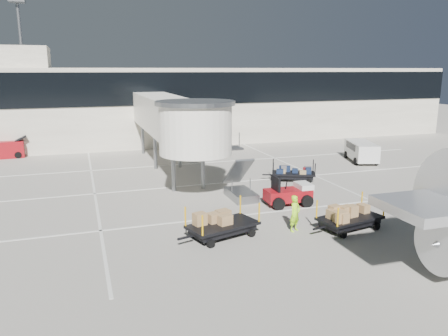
% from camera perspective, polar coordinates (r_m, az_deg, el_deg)
% --- Properties ---
extents(ground, '(140.00, 140.00, 0.00)m').
position_cam_1_polar(ground, '(23.46, 9.81, -6.98)').
color(ground, '#B0AA9E').
rests_on(ground, ground).
extents(lane_markings, '(40.00, 30.00, 0.02)m').
position_cam_1_polar(lane_markings, '(31.39, 0.70, -1.71)').
color(lane_markings, silver).
rests_on(lane_markings, ground).
extents(terminal, '(64.00, 12.11, 15.20)m').
position_cam_1_polar(terminal, '(50.52, -6.70, 8.40)').
color(terminal, '#ECE7CB').
rests_on(terminal, ground).
extents(jet_bridge, '(5.70, 20.40, 6.03)m').
position_cam_1_polar(jet_bridge, '(32.54, -6.53, 6.37)').
color(jet_bridge, white).
rests_on(jet_bridge, ground).
extents(baggage_tug, '(2.78, 1.81, 1.79)m').
position_cam_1_polar(baggage_tug, '(26.10, 8.49, -3.40)').
color(baggage_tug, maroon).
rests_on(baggage_tug, ground).
extents(suitcase_cart, '(3.73, 2.63, 1.46)m').
position_cam_1_polar(suitcase_cart, '(31.76, 9.14, -0.73)').
color(suitcase_cart, black).
rests_on(suitcase_cart, ground).
extents(box_cart_near, '(4.08, 2.21, 1.57)m').
position_cam_1_polar(box_cart_near, '(22.90, 16.44, -6.10)').
color(box_cart_near, black).
rests_on(box_cart_near, ground).
extents(box_cart_far, '(4.21, 2.55, 1.62)m').
position_cam_1_polar(box_cart_far, '(20.94, -0.25, -7.49)').
color(box_cart_far, black).
rests_on(box_cart_far, ground).
extents(ground_worker, '(0.79, 0.69, 1.83)m').
position_cam_1_polar(ground_worker, '(21.90, 9.26, -5.87)').
color(ground_worker, '#A0F219').
rests_on(ground_worker, ground).
extents(minivan, '(3.12, 4.78, 1.69)m').
position_cam_1_polar(minivan, '(39.91, 17.45, 2.29)').
color(minivan, silver).
rests_on(minivan, ground).
extents(belt_loader, '(4.23, 1.86, 2.00)m').
position_cam_1_polar(belt_loader, '(44.37, -27.08, 2.15)').
color(belt_loader, maroon).
rests_on(belt_loader, ground).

